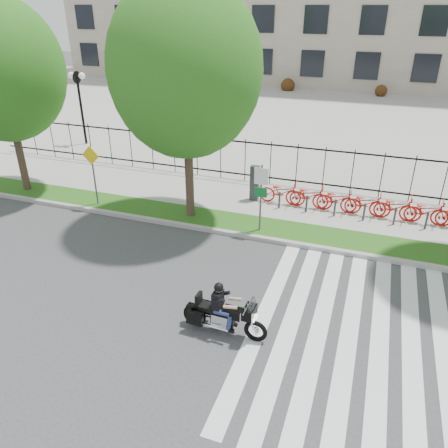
% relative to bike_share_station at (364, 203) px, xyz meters
% --- Properties ---
extents(ground, '(120.00, 120.00, 0.00)m').
position_rel_bike_share_station_xyz_m(ground, '(-4.27, -7.20, -0.66)').
color(ground, '#38383B').
rests_on(ground, ground).
extents(curb, '(60.00, 0.20, 0.15)m').
position_rel_bike_share_station_xyz_m(curb, '(-4.27, -3.10, -0.58)').
color(curb, '#9D9A93').
rests_on(curb, ground).
extents(grass_verge, '(60.00, 1.50, 0.15)m').
position_rel_bike_share_station_xyz_m(grass_verge, '(-4.27, -2.25, -0.58)').
color(grass_verge, '#1F4D13').
rests_on(grass_verge, ground).
extents(sidewalk, '(60.00, 3.50, 0.15)m').
position_rel_bike_share_station_xyz_m(sidewalk, '(-4.27, 0.25, -0.58)').
color(sidewalk, '#A4A199').
rests_on(sidewalk, ground).
extents(plaza, '(80.00, 34.00, 0.10)m').
position_rel_bike_share_station_xyz_m(plaza, '(-4.27, 17.80, -0.61)').
color(plaza, '#A4A199').
rests_on(plaza, ground).
extents(crosswalk_stripes, '(5.70, 8.00, 0.01)m').
position_rel_bike_share_station_xyz_m(crosswalk_stripes, '(0.55, -7.20, -0.65)').
color(crosswalk_stripes, silver).
rests_on(crosswalk_stripes, ground).
extents(iron_fence, '(30.00, 0.06, 2.00)m').
position_rel_bike_share_station_xyz_m(iron_fence, '(-4.27, 2.00, 0.49)').
color(iron_fence, black).
rests_on(iron_fence, sidewalk).
extents(lamp_post_left, '(1.06, 0.70, 4.25)m').
position_rel_bike_share_station_xyz_m(lamp_post_left, '(-16.27, 4.80, 2.55)').
color(lamp_post_left, black).
rests_on(lamp_post_left, ground).
extents(street_tree_0, '(4.94, 4.94, 7.91)m').
position_rel_bike_share_station_xyz_m(street_tree_0, '(-14.38, -2.25, 4.56)').
color(street_tree_0, '#3C2820').
rests_on(street_tree_0, grass_verge).
extents(street_tree_1, '(5.31, 5.31, 8.50)m').
position_rel_bike_share_station_xyz_m(street_tree_1, '(-6.38, -2.25, 4.93)').
color(street_tree_1, '#3C2820').
rests_on(street_tree_1, grass_verge).
extents(bike_share_station, '(8.93, 0.87, 1.50)m').
position_rel_bike_share_station_xyz_m(bike_share_station, '(0.00, 0.00, 0.00)').
color(bike_share_station, '#2D2D33').
rests_on(bike_share_station, sidewalk).
extents(sign_pole_regulatory, '(0.50, 0.09, 2.50)m').
position_rel_bike_share_station_xyz_m(sign_pole_regulatory, '(-3.47, -2.62, 1.08)').
color(sign_pole_regulatory, '#59595B').
rests_on(sign_pole_regulatory, grass_verge).
extents(sign_pole_warning, '(0.78, 0.09, 2.49)m').
position_rel_bike_share_station_xyz_m(sign_pole_warning, '(-10.43, -2.62, 1.09)').
color(sign_pole_warning, '#59595B').
rests_on(sign_pole_warning, grass_verge).
extents(motorcycle_rider, '(2.31, 0.69, 1.78)m').
position_rel_bike_share_station_xyz_m(motorcycle_rider, '(-2.89, -8.16, -0.06)').
color(motorcycle_rider, black).
rests_on(motorcycle_rider, ground).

